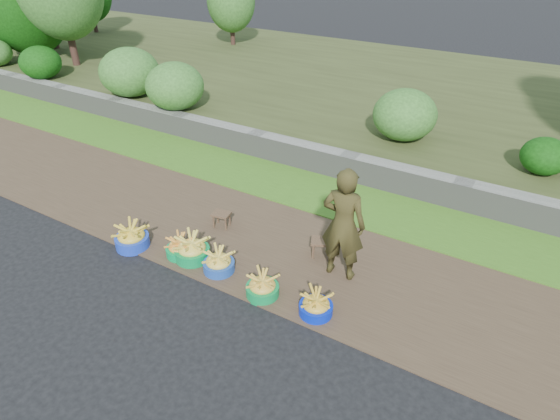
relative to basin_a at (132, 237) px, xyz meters
The scene contains 15 objects.
ground_plane 2.09m from the basin_a, ahead, with size 120.00×120.00×0.00m, color black.
dirt_shoulder 2.36m from the basin_a, 28.33° to the left, with size 80.00×2.50×0.02m, color #4B3828.
grass_verge 3.75m from the basin_a, 56.37° to the left, with size 80.00×1.50×0.04m, color #427720.
retaining_wall 4.48m from the basin_a, 62.41° to the left, with size 80.00×0.35×0.55m, color gray.
earth_bank 9.11m from the basin_a, 76.84° to the left, with size 80.00×10.00×0.50m, color #3E4621.
vegetation 8.40m from the basin_a, 64.73° to the left, with size 31.90×8.10×4.82m.
basin_a is the anchor object (origin of this frame).
basin_b 0.86m from the basin_a, 14.34° to the left, with size 0.45×0.45×0.34m.
basin_c 1.08m from the basin_a, 12.92° to the left, with size 0.55×0.55×0.41m.
basin_d 1.61m from the basin_a, ahead, with size 0.48×0.48×0.36m.
basin_e 2.45m from the basin_a, ahead, with size 0.47×0.47×0.35m.
basin_f 3.27m from the basin_a, ahead, with size 0.46×0.46×0.34m.
stool_left 1.51m from the basin_a, 52.97° to the left, with size 0.34×0.28×0.27m.
stool_right 3.07m from the basin_a, 25.83° to the left, with size 0.41×0.37×0.29m.
vendor_woman 3.45m from the basin_a, 18.82° to the left, with size 0.64×0.42×1.76m, color black.
Camera 1 is at (3.15, -3.95, 4.56)m, focal length 30.00 mm.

